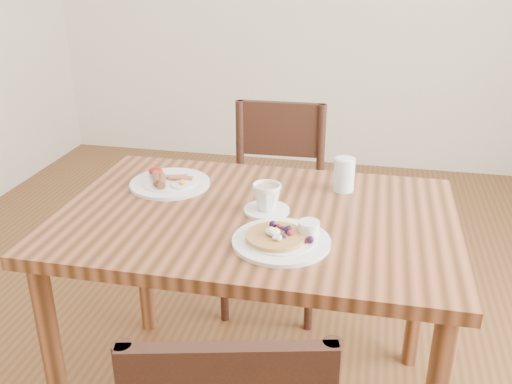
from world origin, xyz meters
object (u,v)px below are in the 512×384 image
at_px(pancake_plate, 283,238).
at_px(teacup_saucer, 267,199).
at_px(chair_far, 275,197).
at_px(breakfast_plate, 169,182).
at_px(water_glass, 344,174).
at_px(dining_table, 256,242).

height_order(pancake_plate, teacup_saucer, teacup_saucer).
xyz_separation_m(chair_far, teacup_saucer, (0.09, -0.68, 0.30)).
bearing_deg(breakfast_plate, pancake_plate, -35.76).
bearing_deg(breakfast_plate, water_glass, 8.08).
bearing_deg(water_glass, breakfast_plate, -171.92).
height_order(dining_table, breakfast_plate, breakfast_plate).
height_order(dining_table, water_glass, water_glass).
height_order(pancake_plate, water_glass, water_glass).
xyz_separation_m(pancake_plate, teacup_saucer, (-0.08, 0.19, 0.03)).
height_order(dining_table, teacup_saucer, teacup_saucer).
distance_m(dining_table, pancake_plate, 0.23).
distance_m(breakfast_plate, teacup_saucer, 0.39).
relative_size(chair_far, breakfast_plate, 3.26).
bearing_deg(teacup_saucer, breakfast_plate, 159.99).
xyz_separation_m(dining_table, teacup_saucer, (0.03, 0.02, 0.14)).
relative_size(dining_table, pancake_plate, 4.44).
distance_m(teacup_saucer, water_glass, 0.31).
height_order(pancake_plate, breakfast_plate, pancake_plate).
bearing_deg(dining_table, water_glass, 43.74).
xyz_separation_m(chair_far, pancake_plate, (0.18, -0.87, 0.27)).
bearing_deg(chair_far, teacup_saucer, 95.77).
relative_size(dining_table, breakfast_plate, 4.44).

